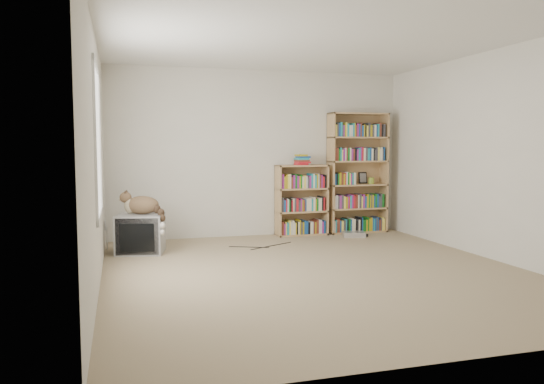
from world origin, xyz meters
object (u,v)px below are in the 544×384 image
object	(u,v)px
crt_tv	(141,234)
cat	(145,208)
bookcase_short	(301,203)
bookcase_tall	(357,176)
dvd_player	(354,234)

from	to	relation	value
crt_tv	cat	xyz separation A→B (m)	(0.06, -0.04, 0.34)
cat	bookcase_short	xyz separation A→B (m)	(2.37, 0.79, -0.09)
bookcase_tall	dvd_player	size ratio (longest dim) A/B	5.78
crt_tv	cat	distance (m)	0.34
dvd_player	cat	bearing A→B (deg)	-156.65
bookcase_tall	bookcase_short	distance (m)	1.01
cat	bookcase_tall	world-z (taller)	bookcase_tall
bookcase_short	dvd_player	distance (m)	0.93
crt_tv	bookcase_short	size ratio (longest dim) A/B	0.62
cat	dvd_player	distance (m)	3.15
crt_tv	cat	world-z (taller)	cat
bookcase_short	bookcase_tall	bearing A→B (deg)	0.06
bookcase_tall	dvd_player	distance (m)	0.97
bookcase_short	dvd_player	world-z (taller)	bookcase_short
crt_tv	dvd_player	world-z (taller)	crt_tv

